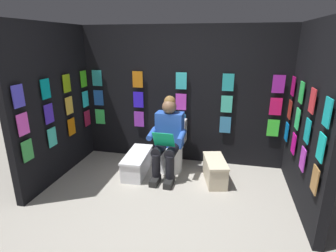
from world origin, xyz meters
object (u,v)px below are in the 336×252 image
at_px(person_reading, 168,137).
at_px(toilet, 171,149).
at_px(comic_longbox_near, 137,163).
at_px(comic_longbox_far, 215,170).

bearing_deg(person_reading, toilet, -89.72).
distance_m(comic_longbox_near, comic_longbox_far, 1.18).
xyz_separation_m(toilet, comic_longbox_far, (-0.70, 0.28, -0.16)).
relative_size(person_reading, comic_longbox_far, 1.80).
bearing_deg(comic_longbox_near, person_reading, -178.04).
xyz_separation_m(person_reading, comic_longbox_far, (-0.71, 0.05, -0.43)).
relative_size(toilet, comic_longbox_near, 0.96).
height_order(toilet, comic_longbox_near, toilet).
height_order(toilet, comic_longbox_far, toilet).
relative_size(person_reading, comic_longbox_near, 1.48).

